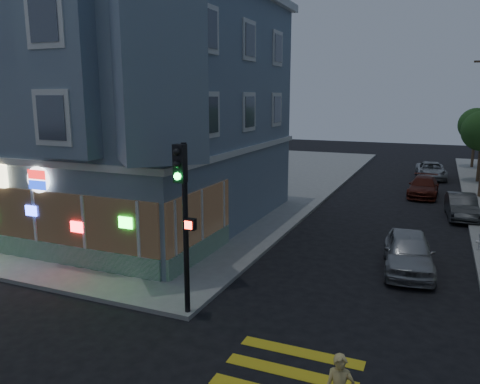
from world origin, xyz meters
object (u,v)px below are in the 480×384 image
Objects in this scene: street_tree_far at (476,125)px; parked_car_c at (423,187)px; parked_car_a at (409,252)px; parked_car_b at (461,206)px; parked_car_d at (431,171)px; traffic_signal at (183,201)px.

parked_car_c is at bearing -103.80° from street_tree_far.
street_tree_far reaches higher than parked_car_c.
parked_car_a reaches higher than parked_car_c.
parked_car_c is (-2.10, 5.20, -0.02)m from parked_car_b.
parked_car_b is at bearing 71.08° from parked_car_a.
parked_car_d is at bearing 83.05° from parked_car_a.
parked_car_c is 7.48m from parked_car_d.
traffic_signal reaches higher than parked_car_a.
street_tree_far is 1.05× the size of traffic_signal.
parked_car_d reaches higher than parked_car_c.
parked_car_c is 0.94× the size of parked_car_d.
street_tree_far reaches higher than parked_car_b.
street_tree_far is 1.14× the size of parked_car_d.
parked_car_a is (-3.60, -29.17, -3.19)m from street_tree_far.
street_tree_far is 20.18m from parked_car_b.
traffic_signal is (-5.78, -21.17, 2.93)m from parked_car_c.
parked_car_c is 22.14m from traffic_signal.
parked_car_b is 5.61m from parked_car_c.
traffic_signal is at bearing -137.15° from parked_car_a.
street_tree_far is at bearing 80.90° from parked_car_b.
traffic_signal reaches higher than parked_car_b.
street_tree_far is at bearing 77.82° from parked_car_c.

